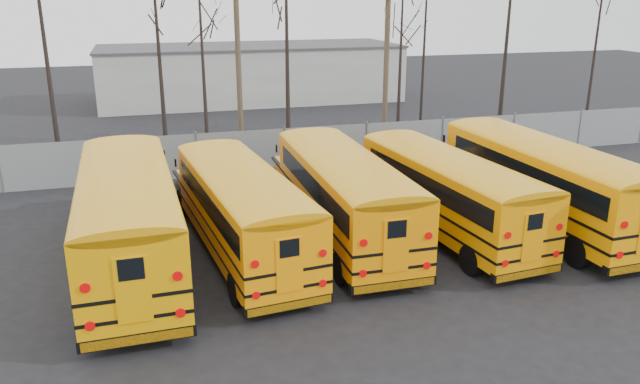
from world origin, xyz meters
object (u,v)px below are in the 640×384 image
object	(u,v)px
bus_c	(342,188)
bus_e	(540,175)
bus_d	(445,186)
utility_pole_left	(238,57)
utility_pole_right	(386,57)
bus_a	(128,210)
bus_b	(241,204)

from	to	relation	value
bus_c	bus_e	xyz separation A→B (m)	(7.09, -0.71, 0.07)
bus_d	utility_pole_left	world-z (taller)	utility_pole_left
utility_pole_left	utility_pole_right	world-z (taller)	utility_pole_left
bus_d	utility_pole_right	distance (m)	13.82
bus_a	bus_e	world-z (taller)	bus_a
bus_c	bus_e	distance (m)	7.13
bus_b	utility_pole_left	distance (m)	15.17
bus_d	bus_e	xyz separation A→B (m)	(3.60, -0.17, 0.15)
bus_b	utility_pole_left	bearing A→B (deg)	74.84
bus_b	bus_c	size ratio (longest dim) A/B	0.98
bus_d	bus_e	distance (m)	3.61
bus_a	bus_c	xyz separation A→B (m)	(6.82, 0.63, -0.12)
bus_e	utility_pole_left	world-z (taller)	utility_pole_left
bus_a	bus_b	bearing A→B (deg)	1.27
bus_a	utility_pole_left	bearing A→B (deg)	67.48
bus_d	utility_pole_left	bearing A→B (deg)	101.99
bus_a	bus_d	distance (m)	10.31
bus_c	utility_pole_right	size ratio (longest dim) A/B	1.18
bus_c	utility_pole_right	distance (m)	14.50
bus_d	utility_pole_right	bearing A→B (deg)	71.60
bus_a	bus_d	bearing A→B (deg)	-0.96
bus_c	utility_pole_left	xyz separation A→B (m)	(-1.09, 14.21, 2.97)
utility_pole_right	bus_c	bearing A→B (deg)	-140.04
bus_d	utility_pole_left	distance (m)	15.74
bus_b	bus_c	world-z (taller)	bus_c
utility_pole_left	bus_b	bearing A→B (deg)	-75.50
bus_a	bus_c	distance (m)	6.84
bus_a	utility_pole_left	xyz separation A→B (m)	(5.72, 14.83, 2.85)
bus_e	utility_pole_right	world-z (taller)	utility_pole_right
bus_d	utility_pole_left	size ratio (longest dim) A/B	1.12
bus_b	utility_pole_left	world-z (taller)	utility_pole_left
bus_b	bus_e	distance (m)	10.56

